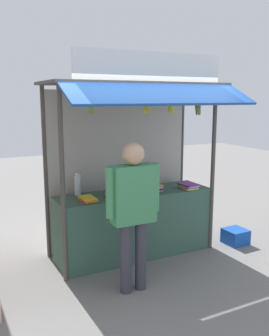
# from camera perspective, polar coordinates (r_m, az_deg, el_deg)

# --- Properties ---
(ground_plane) EXTENTS (20.00, 20.00, 0.00)m
(ground_plane) POSITION_cam_1_polar(r_m,az_deg,el_deg) (5.56, 0.00, -13.01)
(ground_plane) COLOR slate
(stall_counter) EXTENTS (2.24, 0.63, 0.92)m
(stall_counter) POSITION_cam_1_polar(r_m,az_deg,el_deg) (5.39, 0.00, -8.51)
(stall_counter) COLOR #385B4C
(stall_counter) RESTS_ON ground
(stall_structure) EXTENTS (2.44, 1.54, 2.78)m
(stall_structure) POSITION_cam_1_polar(r_m,az_deg,el_deg) (5.24, -0.73, 4.69)
(stall_structure) COLOR #4C4742
(stall_structure) RESTS_ON ground
(water_bottle_left) EXTENTS (0.09, 0.09, 0.32)m
(water_bottle_left) POSITION_cam_1_polar(r_m,az_deg,el_deg) (5.14, -8.72, -2.50)
(water_bottle_left) COLOR silver
(water_bottle_left) RESTS_ON stall_counter
(water_bottle_right) EXTENTS (0.08, 0.08, 0.28)m
(water_bottle_right) POSITION_cam_1_polar(r_m,az_deg,el_deg) (5.53, 3.29, -1.62)
(water_bottle_right) COLOR silver
(water_bottle_right) RESTS_ON stall_counter
(water_bottle_rear_center) EXTENTS (0.07, 0.07, 0.25)m
(water_bottle_rear_center) POSITION_cam_1_polar(r_m,az_deg,el_deg) (5.43, 0.50, -2.00)
(water_bottle_rear_center) COLOR silver
(water_bottle_rear_center) RESTS_ON stall_counter
(magazine_stack_front_right) EXTENTS (0.27, 0.31, 0.09)m
(magazine_stack_front_right) POSITION_cam_1_polar(r_m,az_deg,el_deg) (5.35, 2.62, -2.98)
(magazine_stack_front_right) COLOR orange
(magazine_stack_front_right) RESTS_ON stall_counter
(magazine_stack_back_right) EXTENTS (0.23, 0.31, 0.07)m
(magazine_stack_back_right) POSITION_cam_1_polar(r_m,az_deg,el_deg) (5.54, 8.22, -2.74)
(magazine_stack_back_right) COLOR yellow
(magazine_stack_back_right) RESTS_ON stall_counter
(magazine_stack_mid_left) EXTENTS (0.20, 0.30, 0.05)m
(magazine_stack_mid_left) POSITION_cam_1_polar(r_m,az_deg,el_deg) (4.85, -7.20, -4.75)
(magazine_stack_mid_left) COLOR orange
(magazine_stack_mid_left) RESTS_ON stall_counter
(magazine_stack_far_left) EXTENTS (0.24, 0.29, 0.07)m
(magazine_stack_far_left) POSITION_cam_1_polar(r_m,az_deg,el_deg) (5.05, -3.01, -3.95)
(magazine_stack_far_left) COLOR yellow
(magazine_stack_far_left) RESTS_ON stall_counter
(banana_bunch_leftmost) EXTENTS (0.11, 0.11, 0.27)m
(banana_bunch_leftmost) POSITION_cam_1_polar(r_m,az_deg,el_deg) (4.70, 1.90, 9.37)
(banana_bunch_leftmost) COLOR #332D23
(banana_bunch_rightmost) EXTENTS (0.09, 0.09, 0.30)m
(banana_bunch_rightmost) POSITION_cam_1_polar(r_m,az_deg,el_deg) (5.13, 9.71, 8.87)
(banana_bunch_rightmost) COLOR #332D23
(banana_bunch_inner_left) EXTENTS (0.08, 0.08, 0.26)m
(banana_bunch_inner_left) POSITION_cam_1_polar(r_m,az_deg,el_deg) (4.39, -6.68, 9.09)
(banana_bunch_inner_left) COLOR #332D23
(banana_bunch_inner_right) EXTENTS (0.10, 0.10, 0.27)m
(banana_bunch_inner_right) POSITION_cam_1_polar(r_m,az_deg,el_deg) (4.89, 5.61, 9.20)
(banana_bunch_inner_right) COLOR #332D23
(vendor_person) EXTENTS (0.66, 0.25, 1.75)m
(vendor_person) POSITION_cam_1_polar(r_m,az_deg,el_deg) (4.22, -0.18, -5.52)
(vendor_person) COLOR #383842
(vendor_person) RESTS_ON ground
(plastic_crate) EXTENTS (0.33, 0.33, 0.23)m
(plastic_crate) POSITION_cam_1_polar(r_m,az_deg,el_deg) (6.09, 15.20, -10.07)
(plastic_crate) COLOR #194CB2
(plastic_crate) RESTS_ON ground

